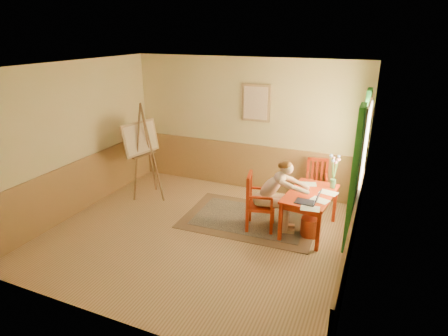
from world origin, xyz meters
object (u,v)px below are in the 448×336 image
at_px(chair_left, 258,202).
at_px(chair_back, 316,183).
at_px(figure, 275,193).
at_px(laptop, 309,201).
at_px(easel, 142,142).
at_px(table, 310,198).

bearing_deg(chair_left, chair_back, 61.23).
xyz_separation_m(chair_left, figure, (0.29, 0.05, 0.20)).
xyz_separation_m(chair_back, laptop, (0.14, -1.55, 0.30)).
relative_size(chair_back, easel, 0.47).
xyz_separation_m(chair_back, easel, (-3.39, -0.95, 0.70)).
distance_m(chair_left, figure, 0.36).
bearing_deg(chair_left, laptop, -10.30).
height_order(chair_left, easel, easel).
relative_size(laptop, easel, 0.20).
relative_size(table, easel, 0.64).
xyz_separation_m(table, laptop, (0.05, -0.42, 0.14)).
distance_m(chair_left, laptop, 0.95).
relative_size(table, laptop, 3.23).
bearing_deg(table, chair_left, -163.37).
bearing_deg(easel, chair_left, -9.27).
distance_m(chair_back, easel, 3.59).
xyz_separation_m(chair_left, chair_back, (0.76, 1.38, -0.04)).
relative_size(figure, easel, 0.65).
bearing_deg(easel, chair_back, 15.72).
bearing_deg(figure, chair_back, 70.40).
bearing_deg(easel, table, -2.92).
height_order(figure, laptop, figure).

